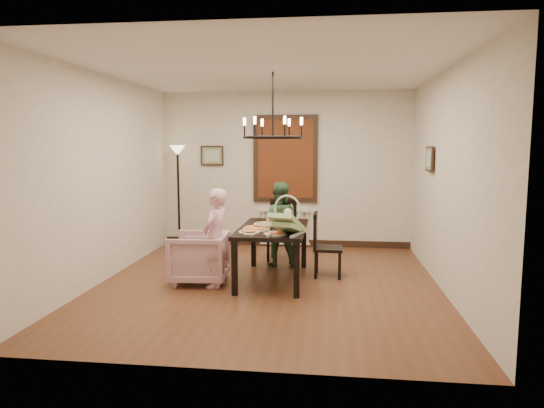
% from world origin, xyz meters
% --- Properties ---
extents(room_shell, '(4.51, 5.00, 2.81)m').
position_xyz_m(room_shell, '(0.00, 0.37, 1.40)').
color(room_shell, brown).
rests_on(room_shell, ground).
extents(dining_table, '(0.89, 1.58, 0.74)m').
position_xyz_m(dining_table, '(0.04, 0.20, 0.66)').
color(dining_table, black).
rests_on(dining_table, room_shell).
extents(chair_far, '(0.47, 0.47, 0.98)m').
position_xyz_m(chair_far, '(0.04, 1.34, 0.49)').
color(chair_far, black).
rests_on(chair_far, room_shell).
extents(chair_right, '(0.41, 0.41, 0.91)m').
position_xyz_m(chair_right, '(0.79, 0.50, 0.46)').
color(chair_right, black).
rests_on(chair_right, room_shell).
extents(armchair, '(0.79, 0.77, 0.68)m').
position_xyz_m(armchair, '(-0.94, -0.02, 0.34)').
color(armchair, '#CA9AA7').
rests_on(armchair, room_shell).
extents(elderly_woman, '(0.34, 0.44, 1.07)m').
position_xyz_m(elderly_woman, '(-0.66, -0.18, 0.54)').
color(elderly_woman, '#E8A4BB').
rests_on(elderly_woman, room_shell).
extents(seated_man, '(0.54, 0.42, 1.07)m').
position_xyz_m(seated_man, '(0.04, 1.03, 0.54)').
color(seated_man, '#385D37').
rests_on(seated_man, room_shell).
extents(baby_bouncer, '(0.53, 0.62, 0.34)m').
position_xyz_m(baby_bouncer, '(0.28, -0.33, 0.91)').
color(baby_bouncer, '#A9CC8D').
rests_on(baby_bouncer, dining_table).
extents(salad_bowl, '(0.34, 0.34, 0.08)m').
position_xyz_m(salad_bowl, '(-0.06, 0.08, 0.78)').
color(salad_bowl, white).
rests_on(salad_bowl, dining_table).
extents(pizza_platter, '(0.36, 0.36, 0.04)m').
position_xyz_m(pizza_platter, '(-0.14, -0.03, 0.76)').
color(pizza_platter, tan).
rests_on(pizza_platter, dining_table).
extents(drinking_glass, '(0.07, 0.07, 0.15)m').
position_xyz_m(drinking_glass, '(0.15, 0.30, 0.81)').
color(drinking_glass, silver).
rests_on(drinking_glass, dining_table).
extents(window_blinds, '(1.00, 0.03, 1.40)m').
position_xyz_m(window_blinds, '(0.00, 2.46, 1.60)').
color(window_blinds, brown).
rests_on(window_blinds, room_shell).
extents(radiator, '(0.92, 0.12, 0.62)m').
position_xyz_m(radiator, '(0.00, 2.48, 0.35)').
color(radiator, silver).
rests_on(radiator, room_shell).
extents(picture_back, '(0.42, 0.03, 0.36)m').
position_xyz_m(picture_back, '(-1.35, 2.47, 1.65)').
color(picture_back, black).
rests_on(picture_back, room_shell).
extents(picture_right, '(0.03, 0.42, 0.36)m').
position_xyz_m(picture_right, '(2.21, 0.90, 1.65)').
color(picture_right, black).
rests_on(picture_right, room_shell).
extents(floor_lamp, '(0.30, 0.30, 1.80)m').
position_xyz_m(floor_lamp, '(-1.90, 2.15, 0.90)').
color(floor_lamp, black).
rests_on(floor_lamp, room_shell).
extents(chandelier, '(0.80, 0.80, 0.04)m').
position_xyz_m(chandelier, '(0.04, 0.20, 1.95)').
color(chandelier, black).
rests_on(chandelier, room_shell).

